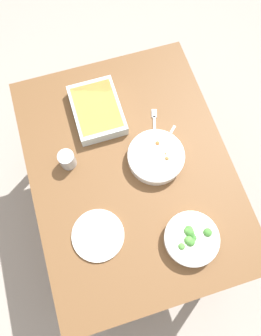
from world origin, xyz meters
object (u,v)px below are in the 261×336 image
at_px(broccoli_bowl, 191,239).
at_px(baking_dish, 97,110).
at_px(side_plate, 98,235).
at_px(spoon_by_stew, 164,145).
at_px(fork_on_table, 154,123).
at_px(stew_bowl, 156,157).
at_px(drink_cup, 67,160).

xyz_separation_m(broccoli_bowl, baking_dish, (-0.69, -0.21, 0.00)).
xyz_separation_m(side_plate, spoon_by_stew, (-0.31, 0.40, -0.00)).
xyz_separation_m(broccoli_bowl, fork_on_table, (-0.56, 0.03, -0.03)).
xyz_separation_m(broccoli_bowl, spoon_by_stew, (-0.44, 0.03, -0.03)).
distance_m(baking_dish, spoon_by_stew, 0.35).
height_order(baking_dish, side_plate, baking_dish).
bearing_deg(side_plate, stew_bowl, 126.93).
bearing_deg(fork_on_table, baking_dish, -118.35).
bearing_deg(broccoli_bowl, side_plate, -109.50).
bearing_deg(spoon_by_stew, broccoli_bowl, -4.41).
bearing_deg(stew_bowl, spoon_by_stew, 133.37).
bearing_deg(drink_cup, baking_dish, 137.57).
xyz_separation_m(stew_bowl, spoon_by_stew, (-0.06, 0.06, -0.03)).
relative_size(stew_bowl, baking_dish, 0.85).
height_order(broccoli_bowl, baking_dish, broccoli_bowl).
relative_size(stew_bowl, fork_on_table, 1.46).
xyz_separation_m(stew_bowl, baking_dish, (-0.31, -0.19, 0.00)).
bearing_deg(baking_dish, broccoli_bowl, 17.33).
relative_size(stew_bowl, spoon_by_stew, 1.82).
height_order(side_plate, fork_on_table, side_plate).
bearing_deg(spoon_by_stew, drink_cup, -95.57).
bearing_deg(spoon_by_stew, stew_bowl, -46.63).
relative_size(stew_bowl, side_plate, 1.16).
relative_size(drink_cup, spoon_by_stew, 0.61).
distance_m(side_plate, spoon_by_stew, 0.50).
bearing_deg(side_plate, baking_dish, 165.21).
relative_size(baking_dish, drink_cup, 3.53).
bearing_deg(fork_on_table, spoon_by_stew, 2.41).
xyz_separation_m(stew_bowl, drink_cup, (-0.10, -0.38, 0.01)).
relative_size(broccoli_bowl, spoon_by_stew, 1.62).
distance_m(baking_dish, fork_on_table, 0.28).
bearing_deg(baking_dish, stew_bowl, 31.81).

